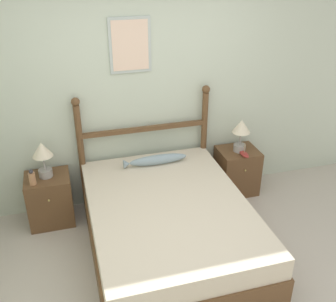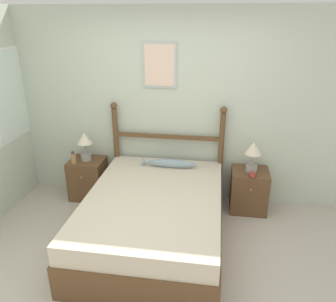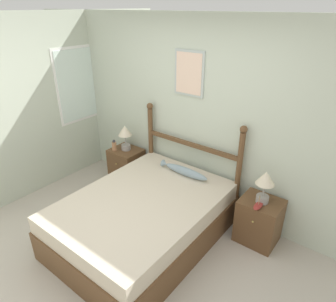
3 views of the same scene
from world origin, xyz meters
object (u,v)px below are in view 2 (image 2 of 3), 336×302
at_px(nightstand_right, 249,190).
at_px(table_lamp_right, 253,152).
at_px(table_lamp_left, 85,142).
at_px(bottle, 73,158).
at_px(model_boat, 252,174).
at_px(bed, 154,218).
at_px(nightstand_left, 88,178).
at_px(fish_pillow, 170,163).

relative_size(nightstand_right, table_lamp_right, 1.42).
height_order(table_lamp_left, table_lamp_right, same).
distance_m(nightstand_right, table_lamp_left, 2.29).
relative_size(bottle, model_boat, 0.85).
bearing_deg(bottle, table_lamp_right, 2.36).
relative_size(bed, table_lamp_left, 5.12).
xyz_separation_m(table_lamp_left, model_boat, (2.23, -0.14, -0.25)).
bearing_deg(table_lamp_left, nightstand_left, -84.02).
height_order(table_lamp_left, bottle, table_lamp_left).
xyz_separation_m(bottle, model_boat, (2.36, -0.02, -0.06)).
height_order(nightstand_right, model_boat, model_boat).
bearing_deg(table_lamp_right, bottle, -177.64).
bearing_deg(table_lamp_right, nightstand_right, 94.36).
bearing_deg(bed, model_boat, 32.07).
bearing_deg(fish_pillow, nightstand_left, 175.81).
relative_size(bed, nightstand_left, 3.61).
bearing_deg(bottle, model_boat, -0.50).
bearing_deg(table_lamp_right, nightstand_left, 179.67).
distance_m(nightstand_left, table_lamp_right, 2.29).
xyz_separation_m(nightstand_right, fish_pillow, (-1.05, -0.09, 0.36)).
height_order(nightstand_right, fish_pillow, fish_pillow).
relative_size(table_lamp_right, model_boat, 1.96).
height_order(bed, fish_pillow, fish_pillow).
relative_size(nightstand_right, fish_pillow, 0.79).
bearing_deg(bottle, nightstand_right, 2.67).
relative_size(bed, table_lamp_right, 5.12).
height_order(table_lamp_left, model_boat, table_lamp_left).
bearing_deg(fish_pillow, bed, -95.12).
height_order(bed, table_lamp_left, table_lamp_left).
distance_m(bed, model_boat, 1.35).
xyz_separation_m(model_boat, fish_pillow, (-1.05, 0.04, 0.05)).
height_order(nightstand_left, fish_pillow, fish_pillow).
bearing_deg(model_boat, bed, -147.93).
height_order(nightstand_left, table_lamp_left, table_lamp_left).
height_order(table_lamp_right, bottle, table_lamp_right).
relative_size(nightstand_left, model_boat, 2.78).
relative_size(nightstand_left, bottle, 3.26).
height_order(bed, model_boat, model_boat).
bearing_deg(table_lamp_right, fish_pillow, -175.99).
xyz_separation_m(bed, model_boat, (1.12, 0.70, 0.30)).
bearing_deg(table_lamp_right, table_lamp_left, 179.30).
bearing_deg(nightstand_right, model_boat, -87.38).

